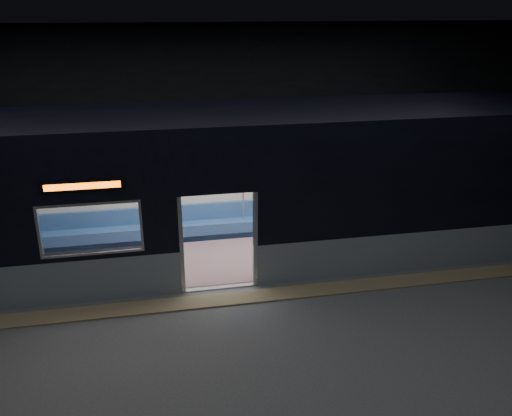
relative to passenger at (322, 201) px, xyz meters
name	(u,v)px	position (x,y,z in m)	size (l,w,h in m)	color
station_floor	(228,315)	(-2.96, -3.55, -0.82)	(24.00, 14.00, 0.01)	#47494C
station_envelope	(223,121)	(-2.96, -3.55, 2.85)	(24.00, 14.00, 5.00)	black
tactile_strip	(223,299)	(-2.96, -3.00, -0.80)	(22.80, 0.50, 0.03)	#8C7F59
metro_car	(209,181)	(-2.96, -1.00, 1.03)	(18.00, 3.04, 3.35)	gray
passenger	(322,201)	(0.00, 0.00, 0.00)	(0.41, 0.71, 1.41)	black
handbag	(325,209)	(-0.01, -0.23, -0.13)	(0.27, 0.23, 0.13)	black
transit_map	(318,173)	(-0.05, 0.31, 0.63)	(0.89, 0.03, 0.58)	white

